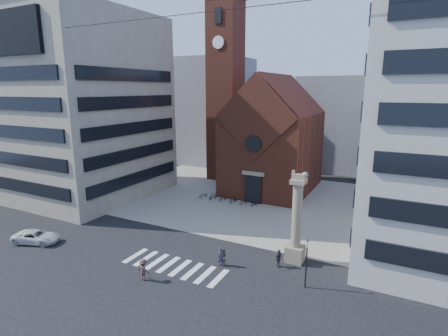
{
  "coord_description": "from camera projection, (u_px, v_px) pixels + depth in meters",
  "views": [
    {
      "loc": [
        17.78,
        -26.65,
        15.73
      ],
      "look_at": [
        -0.02,
        8.0,
        6.87
      ],
      "focal_mm": 28.0,
      "sensor_mm": 36.0,
      "label": 1
    }
  ],
  "objects": [
    {
      "name": "campanile",
      "position": [
        225.0,
        89.0,
        59.77
      ],
      "size": [
        5.5,
        5.5,
        31.2
      ],
      "color": "brown",
      "rests_on": "ground"
    },
    {
      "name": "pedestrian_2",
      "position": [
        279.0,
        258.0,
        31.4
      ],
      "size": [
        0.62,
        1.04,
        1.66
      ],
      "primitive_type": "imported",
      "rotation": [
        0.0,
        0.0,
        1.34
      ],
      "color": "#2B2A32",
      "rests_on": "ground"
    },
    {
      "name": "scooter_4",
      "position": [
        244.0,
        201.0,
        48.4
      ],
      "size": [
        1.03,
        1.72,
        0.85
      ],
      "primitive_type": "imported",
      "rotation": [
        0.0,
        0.0,
        -0.31
      ],
      "color": "black",
      "rests_on": "piazza"
    },
    {
      "name": "pedestrian_0",
      "position": [
        221.0,
        257.0,
        31.59
      ],
      "size": [
        0.77,
        0.73,
        1.77
      ],
      "primitive_type": "imported",
      "rotation": [
        0.0,
        0.0,
        0.69
      ],
      "color": "#322D3F",
      "rests_on": "ground"
    },
    {
      "name": "bg_block_right",
      "position": [
        433.0,
        112.0,
        58.49
      ],
      "size": [
        16.0,
        14.0,
        24.0
      ],
      "primitive_type": "cube",
      "color": "gray",
      "rests_on": "ground"
    },
    {
      "name": "scooter_2",
      "position": [
        223.0,
        198.0,
        49.84
      ],
      "size": [
        1.03,
        1.72,
        0.85
      ],
      "primitive_type": "imported",
      "rotation": [
        0.0,
        0.0,
        -0.31
      ],
      "color": "black",
      "rests_on": "piazza"
    },
    {
      "name": "pedestrian_1",
      "position": [
        223.0,
        257.0,
        31.54
      ],
      "size": [
        1.01,
        0.92,
        1.69
      ],
      "primitive_type": "imported",
      "rotation": [
        0.0,
        0.0,
        -0.42
      ],
      "color": "#5D4F4A",
      "rests_on": "ground"
    },
    {
      "name": "traffic_light",
      "position": [
        306.0,
        262.0,
        27.81
      ],
      "size": [
        0.13,
        0.16,
        4.3
      ],
      "color": "black",
      "rests_on": "ground"
    },
    {
      "name": "zebra_crossing",
      "position": [
        174.0,
        266.0,
        31.68
      ],
      "size": [
        10.2,
        3.2,
        0.01
      ],
      "primitive_type": null,
      "color": "white",
      "rests_on": "ground"
    },
    {
      "name": "scooter_0",
      "position": [
        204.0,
        195.0,
        51.28
      ],
      "size": [
        1.03,
        1.72,
        0.85
      ],
      "primitive_type": "imported",
      "rotation": [
        0.0,
        0.0,
        -0.31
      ],
      "color": "black",
      "rests_on": "piazza"
    },
    {
      "name": "lion_column",
      "position": [
        296.0,
        226.0,
        31.9
      ],
      "size": [
        1.63,
        1.6,
        8.68
      ],
      "color": "gray",
      "rests_on": "ground"
    },
    {
      "name": "white_car",
      "position": [
        36.0,
        237.0,
        36.38
      ],
      "size": [
        5.21,
        3.67,
        1.32
      ],
      "primitive_type": "imported",
      "rotation": [
        0.0,
        0.0,
        1.92
      ],
      "color": "silver",
      "rests_on": "ground"
    },
    {
      "name": "bg_block_left",
      "position": [
        209.0,
        111.0,
        75.69
      ],
      "size": [
        16.0,
        14.0,
        22.0
      ],
      "primitive_type": "cube",
      "color": "gray",
      "rests_on": "ground"
    },
    {
      "name": "pedestrian_3",
      "position": [
        144.0,
        270.0,
        29.23
      ],
      "size": [
        1.28,
        0.83,
        1.88
      ],
      "primitive_type": "imported",
      "rotation": [
        0.0,
        0.0,
        3.03
      ],
      "color": "#493130",
      "rests_on": "ground"
    },
    {
      "name": "church",
      "position": [
        274.0,
        140.0,
        54.47
      ],
      "size": [
        12.0,
        16.65,
        18.0
      ],
      "color": "brown",
      "rests_on": "ground"
    },
    {
      "name": "ground",
      "position": [
        187.0,
        252.0,
        34.53
      ],
      "size": [
        120.0,
        120.0,
        0.0
      ],
      "primitive_type": "plane",
      "color": "black",
      "rests_on": "ground"
    },
    {
      "name": "scooter_5",
      "position": [
        254.0,
        203.0,
        47.67
      ],
      "size": [
        0.9,
        1.64,
        0.95
      ],
      "primitive_type": "imported",
      "rotation": [
        0.0,
        0.0,
        -0.31
      ],
      "color": "black",
      "rests_on": "piazza"
    },
    {
      "name": "bg_block_mid",
      "position": [
        337.0,
        124.0,
        68.89
      ],
      "size": [
        14.0,
        12.0,
        18.0
      ],
      "primitive_type": "cube",
      "color": "gray",
      "rests_on": "ground"
    },
    {
      "name": "scooter_1",
      "position": [
        213.0,
        196.0,
        50.55
      ],
      "size": [
        0.9,
        1.64,
        0.95
      ],
      "primitive_type": "imported",
      "rotation": [
        0.0,
        0.0,
        -0.31
      ],
      "color": "black",
      "rests_on": "piazza"
    },
    {
      "name": "scooter_3",
      "position": [
        233.0,
        199.0,
        49.11
      ],
      "size": [
        0.9,
        1.64,
        0.95
      ],
      "primitive_type": "imported",
      "rotation": [
        0.0,
        0.0,
        -0.31
      ],
      "color": "black",
      "rests_on": "piazza"
    },
    {
      "name": "building_left",
      "position": [
        85.0,
        108.0,
        51.01
      ],
      "size": [
        18.0,
        20.0,
        26.0
      ],
      "primitive_type": "cube",
      "color": "tan",
      "rests_on": "ground"
    },
    {
      "name": "piazza",
      "position": [
        258.0,
        199.0,
        51.0
      ],
      "size": [
        46.0,
        30.0,
        0.05
      ],
      "primitive_type": "cube",
      "color": "#9A948C",
      "rests_on": "ground"
    }
  ]
}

